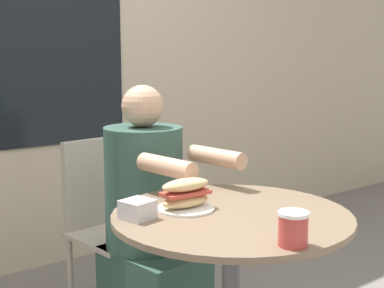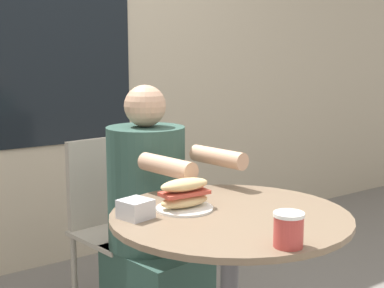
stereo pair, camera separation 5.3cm
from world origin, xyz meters
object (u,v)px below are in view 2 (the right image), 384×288
object	(u,v)px
diner_chair	(111,213)
drink_cup	(289,230)
sandwich_on_plate	(185,196)
seated_diner	(152,237)
cafe_table	(230,270)

from	to	relation	value
diner_chair	drink_cup	size ratio (longest dim) A/B	9.18
diner_chair	sandwich_on_plate	xyz separation A→B (m)	(-0.13, -0.79, 0.28)
seated_diner	sandwich_on_plate	size ratio (longest dim) A/B	5.92
sandwich_on_plate	drink_cup	world-z (taller)	sandwich_on_plate
diner_chair	seated_diner	bearing A→B (deg)	85.77
cafe_table	drink_cup	size ratio (longest dim) A/B	8.29
sandwich_on_plate	diner_chair	bearing A→B (deg)	80.60
diner_chair	drink_cup	bearing A→B (deg)	78.35
drink_cup	seated_diner	bearing A→B (deg)	82.18
diner_chair	sandwich_on_plate	world-z (taller)	diner_chair
sandwich_on_plate	seated_diner	bearing A→B (deg)	71.95
cafe_table	diner_chair	distance (m)	0.92
seated_diner	drink_cup	world-z (taller)	seated_diner
cafe_table	sandwich_on_plate	size ratio (longest dim) A/B	4.08
diner_chair	drink_cup	xyz separation A→B (m)	(-0.11, -1.24, 0.28)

